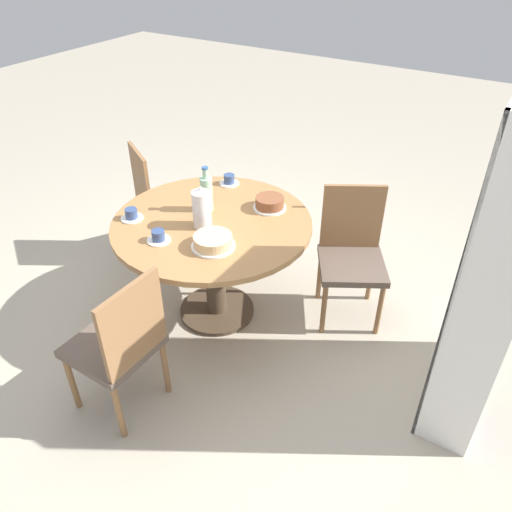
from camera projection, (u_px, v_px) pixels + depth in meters
The scene contains 13 objects.
ground_plane at pixel (217, 311), 3.51m from camera, with size 14.00×14.00×0.00m, color #B2A893.
dining_table at pixel (213, 241), 3.17m from camera, with size 1.25×1.25×0.74m.
chair_a at pixel (120, 343), 2.59m from camera, with size 0.43×0.43×0.90m.
chair_b at pixel (352, 253), 3.27m from camera, with size 0.57×0.57×0.90m.
chair_c at pixel (161, 199), 3.87m from camera, with size 0.58×0.58×0.90m.
bookshelf at pixel (492, 273), 2.43m from camera, with size 0.81×0.28×1.78m.
coffee_pot at pixel (202, 208), 2.97m from camera, with size 0.11×0.11×0.27m.
water_bottle at pixel (206, 193), 3.13m from camera, with size 0.08×0.08×0.30m.
cake_main at pixel (213, 242), 2.83m from camera, with size 0.25×0.25×0.07m.
cake_second at pixel (270, 203), 3.19m from camera, with size 0.21×0.21×0.08m.
cup_a at pixel (158, 237), 2.89m from camera, with size 0.14×0.14×0.07m.
cup_b at pixel (132, 215), 3.09m from camera, with size 0.14×0.14×0.07m.
cup_c at pixel (229, 180), 3.48m from camera, with size 0.14×0.14×0.07m.
Camera 1 is at (2.12, 1.62, 2.34)m, focal length 35.00 mm.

